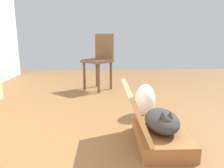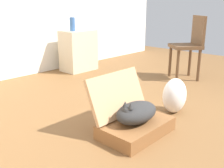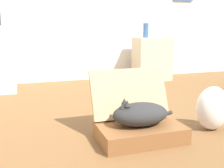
{
  "view_description": "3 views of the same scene",
  "coord_description": "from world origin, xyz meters",
  "views": [
    {
      "loc": [
        -2.1,
        0.12,
        0.91
      ],
      "look_at": [
        -0.11,
        0.06,
        0.47
      ],
      "focal_mm": 34.45,
      "sensor_mm": 36.0,
      "label": 1
    },
    {
      "loc": [
        -2.1,
        -1.67,
        1.13
      ],
      "look_at": [
        -0.2,
        0.12,
        0.33
      ],
      "focal_mm": 42.23,
      "sensor_mm": 36.0,
      "label": 2
    },
    {
      "loc": [
        -1.24,
        -2.22,
        0.88
      ],
      "look_at": [
        -0.44,
        0.19,
        0.34
      ],
      "focal_mm": 44.64,
      "sensor_mm": 36.0,
      "label": 3
    }
  ],
  "objects": [
    {
      "name": "ground_plane",
      "position": [
        0.0,
        0.0,
        0.0
      ],
      "size": [
        7.68,
        7.68,
        0.0
      ],
      "primitive_type": "plane",
      "color": "brown",
      "rests_on": "ground"
    },
    {
      "name": "suitcase_base",
      "position": [
        -0.4,
        -0.36,
        0.06
      ],
      "size": [
        0.65,
        0.42,
        0.12
      ],
      "primitive_type": "cube",
      "color": "brown",
      "rests_on": "ground"
    },
    {
      "name": "suitcase_lid",
      "position": [
        -0.4,
        -0.13,
        0.32
      ],
      "size": [
        0.65,
        0.2,
        0.4
      ],
      "primitive_type": "cube",
      "rotation": [
        1.17,
        0.0,
        0.0
      ],
      "color": "tan",
      "rests_on": "suitcase_base"
    },
    {
      "name": "cat",
      "position": [
        -0.4,
        -0.36,
        0.21
      ],
      "size": [
        0.52,
        0.28,
        0.22
      ],
      "color": "#2D2D2D",
      "rests_on": "suitcase_base"
    },
    {
      "name": "plastic_bag_white",
      "position": [
        0.28,
        -0.34,
        0.19
      ],
      "size": [
        0.29,
        0.23,
        0.38
      ],
      "primitive_type": "ellipsoid",
      "color": "white",
      "rests_on": "ground"
    },
    {
      "name": "side_table",
      "position": [
        0.79,
        1.85,
        0.34
      ],
      "size": [
        0.57,
        0.38,
        0.69
      ],
      "primitive_type": "cube",
      "color": "beige",
      "rests_on": "ground"
    },
    {
      "name": "vase_tall",
      "position": [
        0.65,
        1.81,
        0.8
      ],
      "size": [
        0.09,
        0.09,
        0.22
      ],
      "primitive_type": "cylinder",
      "color": "#38609E",
      "rests_on": "side_table"
    }
  ]
}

